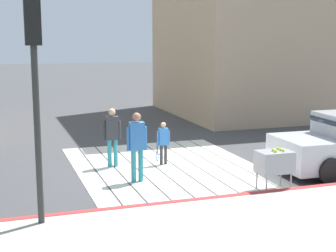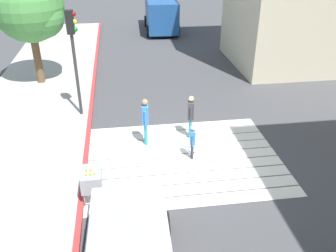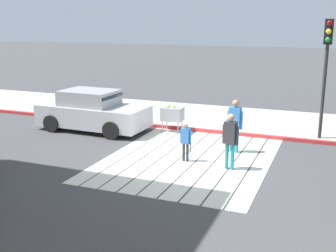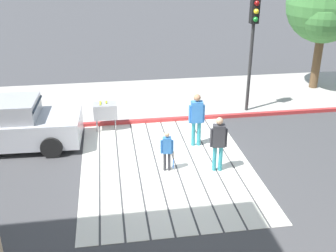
# 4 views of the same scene
# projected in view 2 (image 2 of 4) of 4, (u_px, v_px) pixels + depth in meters

# --- Properties ---
(ground_plane) EXTENTS (120.00, 120.00, 0.00)m
(ground_plane) POSITION_uv_depth(u_px,v_px,m) (183.00, 158.00, 12.16)
(ground_plane) COLOR #424244
(crosswalk_stripes) EXTENTS (6.40, 4.90, 0.01)m
(crosswalk_stripes) POSITION_uv_depth(u_px,v_px,m) (183.00, 158.00, 12.16)
(crosswalk_stripes) COLOR silver
(crosswalk_stripes) RESTS_ON ground
(sidewalk_west) EXTENTS (4.80, 40.00, 0.12)m
(sidewalk_west) POSITION_uv_depth(u_px,v_px,m) (10.00, 171.00, 11.45)
(sidewalk_west) COLOR #ADA8A0
(sidewalk_west) RESTS_ON ground
(curb_painted) EXTENTS (0.16, 40.00, 0.13)m
(curb_painted) POSITION_uv_depth(u_px,v_px,m) (85.00, 164.00, 11.73)
(curb_painted) COLOR #BC3333
(curb_painted) RESTS_ON ground
(van_down_street) EXTENTS (2.51, 5.28, 2.35)m
(van_down_street) POSITION_uv_depth(u_px,v_px,m) (161.00, 13.00, 26.74)
(van_down_street) COLOR #1E4C8C
(van_down_street) RESTS_ON ground
(traffic_light_corner) EXTENTS (0.39, 0.28, 4.24)m
(traffic_light_corner) POSITION_uv_depth(u_px,v_px,m) (73.00, 43.00, 13.45)
(traffic_light_corner) COLOR #2D2D2D
(traffic_light_corner) RESTS_ON ground
(street_tree) EXTENTS (3.20, 3.20, 5.32)m
(street_tree) POSITION_uv_depth(u_px,v_px,m) (31.00, 9.00, 16.22)
(street_tree) COLOR brown
(street_tree) RESTS_ON ground
(tennis_ball_cart) EXTENTS (0.56, 0.80, 1.02)m
(tennis_ball_cart) POSITION_uv_depth(u_px,v_px,m) (92.00, 179.00, 10.00)
(tennis_ball_cart) COLOR #99999E
(tennis_ball_cart) RESTS_ON ground
(pedestrian_adult_lead) EXTENTS (0.26, 0.48, 1.64)m
(pedestrian_adult_lead) POSITION_uv_depth(u_px,v_px,m) (191.00, 114.00, 12.97)
(pedestrian_adult_lead) COLOR teal
(pedestrian_adult_lead) RESTS_ON ground
(pedestrian_adult_trailing) EXTENTS (0.25, 0.51, 1.74)m
(pedestrian_adult_trailing) POSITION_uv_depth(u_px,v_px,m) (145.00, 118.00, 12.52)
(pedestrian_adult_trailing) COLOR teal
(pedestrian_adult_trailing) RESTS_ON ground
(pedestrian_child_with_racket) EXTENTS (0.28, 0.38, 1.22)m
(pedestrian_child_with_racket) POSITION_uv_depth(u_px,v_px,m) (193.00, 141.00, 11.86)
(pedestrian_child_with_racket) COLOR #333338
(pedestrian_child_with_racket) RESTS_ON ground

